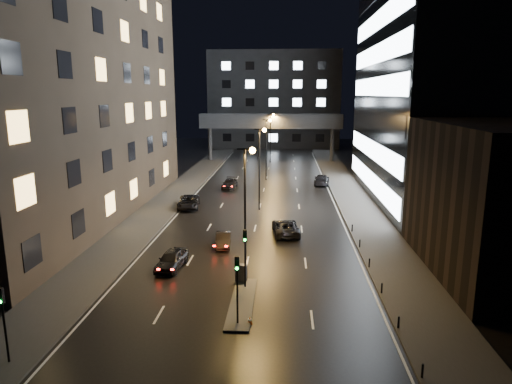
% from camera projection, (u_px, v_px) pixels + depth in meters
% --- Properties ---
extents(ground, '(160.00, 160.00, 0.00)m').
position_uv_depth(ground, '(264.00, 190.00, 68.60)').
color(ground, black).
rests_on(ground, ground).
extents(sidewalk_left, '(5.00, 110.00, 0.15)m').
position_uv_depth(sidewalk_left, '(174.00, 195.00, 64.49)').
color(sidewalk_left, '#383533').
rests_on(sidewalk_left, ground).
extents(sidewalk_right, '(5.00, 110.00, 0.15)m').
position_uv_depth(sidewalk_right, '(352.00, 198.00, 62.93)').
color(sidewalk_right, '#383533').
rests_on(sidewalk_right, ground).
extents(building_left, '(15.00, 48.00, 40.00)m').
position_uv_depth(building_left, '(54.00, 40.00, 50.17)').
color(building_left, '#2D2319').
rests_on(building_left, ground).
extents(building_right_low, '(10.00, 18.00, 12.00)m').
position_uv_depth(building_right_low, '(499.00, 200.00, 35.84)').
color(building_right_low, black).
rests_on(building_right_low, ground).
extents(building_right_glass, '(20.00, 36.00, 45.00)m').
position_uv_depth(building_right_glass, '(458.00, 27.00, 58.36)').
color(building_right_glass, black).
rests_on(building_right_glass, ground).
extents(building_far, '(34.00, 14.00, 25.00)m').
position_uv_depth(building_far, '(274.00, 100.00, 122.52)').
color(building_far, '#333335').
rests_on(building_far, ground).
extents(skybridge, '(30.00, 3.00, 10.00)m').
position_uv_depth(skybridge, '(271.00, 122.00, 96.09)').
color(skybridge, '#333335').
rests_on(skybridge, ground).
extents(median_island, '(1.60, 8.00, 0.15)m').
position_uv_depth(median_island, '(242.00, 302.00, 31.51)').
color(median_island, '#383533').
rests_on(median_island, ground).
extents(traffic_signal_near, '(0.28, 0.34, 4.40)m').
position_uv_depth(traffic_signal_near, '(245.00, 249.00, 33.30)').
color(traffic_signal_near, black).
rests_on(traffic_signal_near, median_island).
extents(traffic_signal_far, '(0.28, 0.34, 4.40)m').
position_uv_depth(traffic_signal_far, '(237.00, 279.00, 27.93)').
color(traffic_signal_far, black).
rests_on(traffic_signal_far, median_island).
extents(traffic_signal_corner, '(0.28, 0.34, 4.40)m').
position_uv_depth(traffic_signal_corner, '(3.00, 314.00, 23.83)').
color(traffic_signal_corner, black).
rests_on(traffic_signal_corner, ground).
extents(bollard_row, '(0.12, 25.12, 0.90)m').
position_uv_depth(bollard_row, '(375.00, 276.00, 35.20)').
color(bollard_row, black).
rests_on(bollard_row, ground).
extents(streetlight_near, '(1.45, 0.50, 10.15)m').
position_uv_depth(streetlight_near, '(247.00, 193.00, 36.01)').
color(streetlight_near, black).
rests_on(streetlight_near, ground).
extents(streetlight_mid_a, '(1.45, 0.50, 10.15)m').
position_uv_depth(streetlight_mid_a, '(261.00, 158.00, 55.51)').
color(streetlight_mid_a, black).
rests_on(streetlight_mid_a, ground).
extents(streetlight_mid_b, '(1.45, 0.50, 10.15)m').
position_uv_depth(streetlight_mid_b, '(267.00, 141.00, 75.02)').
color(streetlight_mid_b, black).
rests_on(streetlight_mid_b, ground).
extents(streetlight_far, '(1.45, 0.50, 10.15)m').
position_uv_depth(streetlight_far, '(271.00, 131.00, 94.52)').
color(streetlight_far, black).
rests_on(streetlight_far, ground).
extents(car_away_a, '(2.32, 4.68, 1.53)m').
position_uv_depth(car_away_a, '(172.00, 259.00, 37.73)').
color(car_away_a, black).
rests_on(car_away_a, ground).
extents(car_away_b, '(1.73, 4.05, 1.30)m').
position_uv_depth(car_away_b, '(223.00, 240.00, 43.22)').
color(car_away_b, black).
rests_on(car_away_b, ground).
extents(car_away_c, '(3.21, 5.81, 1.54)m').
position_uv_depth(car_away_c, '(189.00, 202.00, 57.66)').
color(car_away_c, black).
rests_on(car_away_c, ground).
extents(car_away_d, '(2.20, 5.00, 1.43)m').
position_uv_depth(car_away_d, '(230.00, 184.00, 69.53)').
color(car_away_d, black).
rests_on(car_away_d, ground).
extents(car_toward_a, '(3.11, 5.74, 1.53)m').
position_uv_depth(car_toward_a, '(286.00, 227.00, 46.85)').
color(car_toward_a, black).
rests_on(car_toward_a, ground).
extents(car_toward_b, '(2.90, 5.77, 1.61)m').
position_uv_depth(car_toward_b, '(322.00, 180.00, 72.48)').
color(car_toward_b, black).
rests_on(car_toward_b, ground).
extents(utility_cabinet, '(0.93, 0.72, 1.35)m').
position_uv_depth(utility_cabinet, '(241.00, 273.00, 34.77)').
color(utility_cabinet, '#454547').
rests_on(utility_cabinet, median_island).
extents(cone_a, '(0.34, 0.34, 0.49)m').
position_uv_depth(cone_a, '(250.00, 320.00, 28.66)').
color(cone_a, '#D5520B').
rests_on(cone_a, ground).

